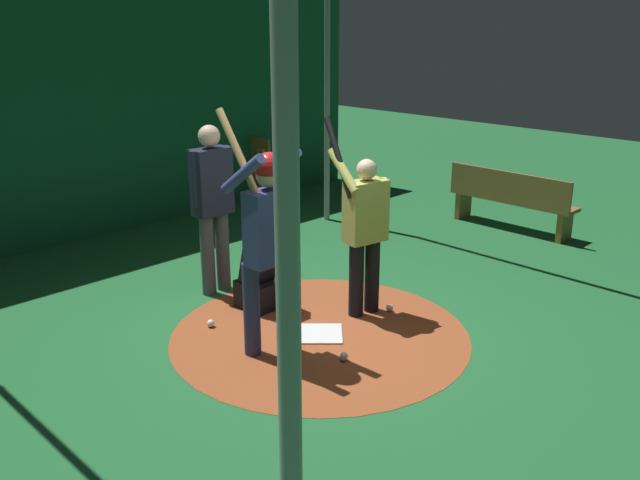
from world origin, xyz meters
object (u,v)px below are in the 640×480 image
at_px(visitor, 364,227).
at_px(baseball_1, 389,308).
at_px(catcher, 263,274).
at_px(home_plate, 320,333).
at_px(baseball_0, 211,323).
at_px(baseball_2, 344,357).
at_px(umpire, 212,200).
at_px(bat_rack, 259,171).
at_px(batter, 269,234).
at_px(bench, 511,199).

xyz_separation_m(visitor, baseball_1, (0.18, 0.21, -0.88)).
xyz_separation_m(catcher, baseball_1, (1.00, 0.84, -0.33)).
xyz_separation_m(home_plate, visitor, (-0.05, 0.67, 0.91)).
bearing_deg(baseball_1, baseball_0, -123.63).
height_order(catcher, baseball_2, catcher).
height_order(umpire, bat_rack, umpire).
distance_m(home_plate, visitor, 1.13).
xyz_separation_m(batter, baseball_2, (0.57, 0.34, -1.08)).
xyz_separation_m(bench, baseball_1, (0.60, -3.38, -0.41)).
height_order(visitor, bench, visitor).
bearing_deg(bat_rack, umpire, -47.31).
bearing_deg(umpire, visitor, 25.02).
bearing_deg(bat_rack, baseball_2, -32.67).
xyz_separation_m(home_plate, baseball_1, (0.14, 0.87, 0.03)).
bearing_deg(batter, baseball_1, 82.46).
height_order(home_plate, bat_rack, bat_rack).
bearing_deg(baseball_0, bench, 85.30).
xyz_separation_m(bat_rack, baseball_0, (3.30, -3.42, -0.45)).
bearing_deg(visitor, baseball_1, 59.04).
bearing_deg(baseball_2, catcher, 169.51).
bearing_deg(visitor, umpire, -144.13).
distance_m(visitor, baseball_2, 1.37).
height_order(batter, bat_rack, batter).
height_order(batter, baseball_2, batter).
height_order(bat_rack, baseball_0, bat_rack).
relative_size(baseball_0, baseball_2, 1.00).
bearing_deg(bench, bat_rack, -158.30).
height_order(visitor, baseball_0, visitor).
relative_size(catcher, bench, 0.52).
xyz_separation_m(catcher, visitor, (0.81, 0.63, 0.55)).
xyz_separation_m(umpire, bench, (1.10, 4.30, -0.59)).
xyz_separation_m(umpire, visitor, (1.51, 0.71, -0.12)).
bearing_deg(umpire, baseball_0, -40.64).
xyz_separation_m(baseball_0, baseball_1, (1.00, 1.51, 0.00)).
bearing_deg(home_plate, baseball_0, -143.76).
xyz_separation_m(home_plate, bat_rack, (-4.17, 2.78, 0.48)).
bearing_deg(baseball_2, bench, 102.34).
bearing_deg(baseball_2, batter, -148.99).
height_order(home_plate, batter, batter).
relative_size(batter, visitor, 1.09).
distance_m(visitor, bench, 3.64).
distance_m(bench, baseball_0, 4.93).
height_order(bench, baseball_0, bench).
bearing_deg(batter, bat_rack, 140.91).
bearing_deg(visitor, baseball_2, -46.72).
height_order(catcher, baseball_1, catcher).
bearing_deg(batter, umpire, 161.04).
distance_m(umpire, baseball_1, 2.17).
xyz_separation_m(catcher, baseball_0, (-0.01, -0.67, -0.33)).
distance_m(batter, bat_rack, 5.34).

